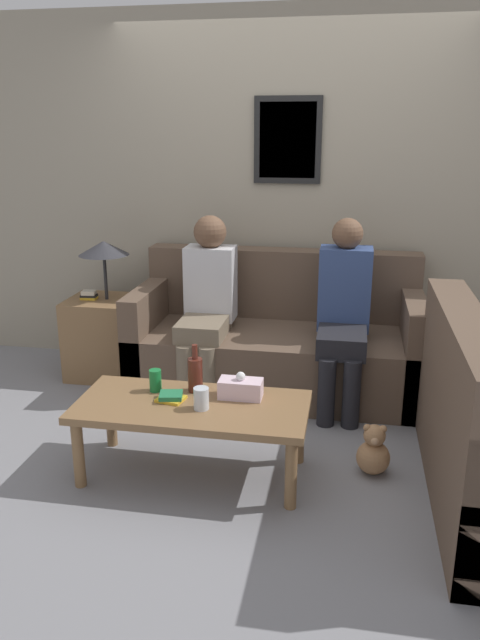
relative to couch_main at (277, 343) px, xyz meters
name	(u,v)px	position (x,y,z in m)	size (l,w,h in m)	color
ground_plane	(266,417)	(0.00, -0.53, -0.32)	(16.00, 16.00, 0.00)	gray
wall_back	(287,196)	(0.00, 0.47, 0.98)	(9.00, 0.08, 2.60)	#9E937F
couch_main	(277,343)	(0.00, 0.00, 0.00)	(1.98, 0.89, 0.94)	brown
coffee_table	(192,413)	(-0.29, -1.27, 0.04)	(1.22, 0.57, 0.41)	olive
side_table_with_lamp	(102,329)	(-1.30, -0.02, 0.04)	(0.47, 0.46, 1.02)	olive
wine_bottle	(195,374)	(-0.31, -1.11, 0.19)	(0.08, 0.08, 0.27)	#562319
drinking_glass	(201,398)	(-0.23, -1.33, 0.15)	(0.08, 0.08, 0.11)	silver
book_stack	(171,397)	(-0.41, -1.25, 0.11)	(0.16, 0.14, 0.04)	gold
soda_can	(155,380)	(-0.53, -1.15, 0.15)	(0.07, 0.07, 0.12)	#197A38
tissue_box	(241,388)	(-0.06, -1.15, 0.14)	(0.23, 0.12, 0.15)	silver
person_left	(207,299)	(-0.47, -0.15, 0.34)	(0.34, 0.63, 1.22)	#756651
person_right	(344,309)	(0.46, -0.22, 0.34)	(0.34, 0.64, 1.23)	black
teddy_bear	(373,452)	(0.66, -1.10, -0.20)	(0.18, 0.18, 0.28)	#A87A51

